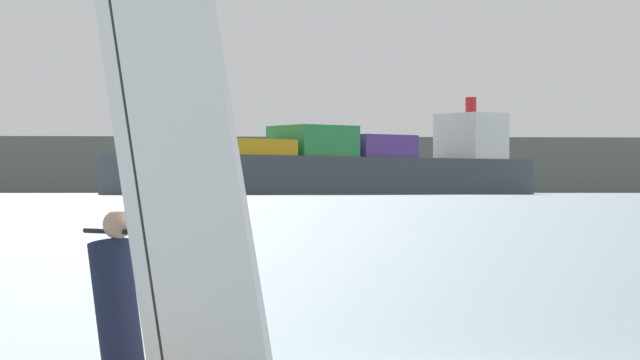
# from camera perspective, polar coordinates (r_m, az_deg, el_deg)

# --- Properties ---
(windsurfer) EXTENTS (2.74, 2.85, 4.53)m
(windsurfer) POSITION_cam_1_polar(r_m,az_deg,el_deg) (11.22, -7.23, -3.35)
(windsurfer) COLOR orange
(windsurfer) RESTS_ON ground_plane
(cargo_ship) EXTENTS (144.09, 125.90, 35.50)m
(cargo_ship) POSITION_cam_1_polar(r_m,az_deg,el_deg) (512.12, 0.74, 0.53)
(cargo_ship) COLOR #3F444C
(cargo_ship) RESTS_ON ground_plane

